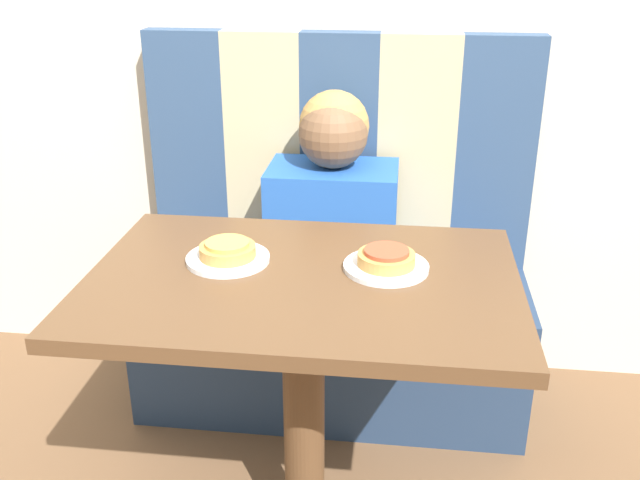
# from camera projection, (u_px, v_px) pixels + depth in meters

# --- Properties ---
(booth_seat) EXTENTS (1.24, 0.47, 0.45)m
(booth_seat) POSITION_uv_depth(u_px,v_px,m) (332.00, 340.00, 2.38)
(booth_seat) COLOR navy
(booth_seat) RESTS_ON ground_plane
(booth_backrest) EXTENTS (1.24, 0.08, 0.75)m
(booth_backrest) POSITION_uv_depth(u_px,v_px,m) (339.00, 150.00, 2.32)
(booth_backrest) COLOR navy
(booth_backrest) RESTS_ON booth_seat
(dining_table) EXTENTS (0.96, 0.65, 0.77)m
(dining_table) POSITION_uv_depth(u_px,v_px,m) (303.00, 321.00, 1.62)
(dining_table) COLOR brown
(dining_table) RESTS_ON ground_plane
(person) EXTENTS (0.39, 0.26, 0.61)m
(person) POSITION_uv_depth(u_px,v_px,m) (333.00, 196.00, 2.18)
(person) COLOR #2356B2
(person) RESTS_ON booth_seat
(plate_left) EXTENTS (0.19, 0.19, 0.01)m
(plate_left) POSITION_uv_depth(u_px,v_px,m) (228.00, 259.00, 1.64)
(plate_left) COLOR white
(plate_left) RESTS_ON dining_table
(plate_right) EXTENTS (0.19, 0.19, 0.01)m
(plate_right) POSITION_uv_depth(u_px,v_px,m) (386.00, 267.00, 1.60)
(plate_right) COLOR white
(plate_right) RESTS_ON dining_table
(pizza_left) EXTENTS (0.13, 0.13, 0.04)m
(pizza_left) POSITION_uv_depth(u_px,v_px,m) (227.00, 250.00, 1.64)
(pizza_left) COLOR #C68E47
(pizza_left) RESTS_ON plate_left
(pizza_right) EXTENTS (0.13, 0.13, 0.04)m
(pizza_right) POSITION_uv_depth(u_px,v_px,m) (386.00, 258.00, 1.60)
(pizza_right) COLOR #C68E47
(pizza_right) RESTS_ON plate_right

